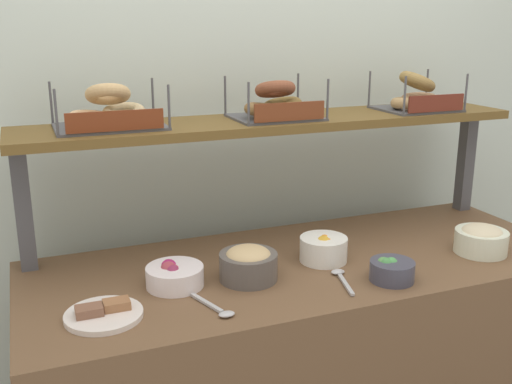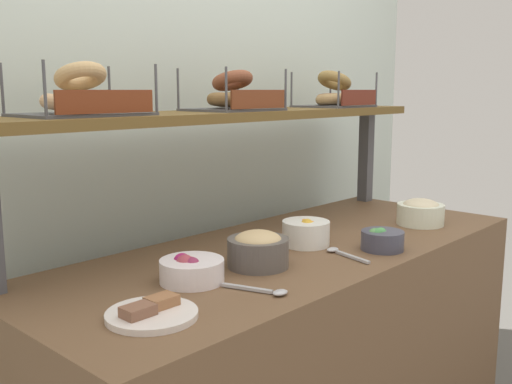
{
  "view_description": "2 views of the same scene",
  "coord_description": "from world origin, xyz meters",
  "px_view_note": "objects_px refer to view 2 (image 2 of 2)",
  "views": [
    {
      "loc": [
        -0.83,
        -1.62,
        1.6
      ],
      "look_at": [
        -0.16,
        0.06,
        1.09
      ],
      "focal_mm": 41.93,
      "sensor_mm": 36.0,
      "label": 1
    },
    {
      "loc": [
        -1.42,
        -1.16,
        1.35
      ],
      "look_at": [
        -0.16,
        0.01,
        1.05
      ],
      "focal_mm": 41.04,
      "sensor_mm": 36.0,
      "label": 2
    }
  ],
  "objects_px": {
    "bowl_veggie_mix": "(382,240)",
    "serving_spoon_by_edge": "(341,253)",
    "bagel_basket_cinnamon_raisin": "(233,96)",
    "bagel_basket_everything": "(334,95)",
    "bowl_potato_salad": "(421,212)",
    "bowl_beet_salad": "(191,269)",
    "bowl_hummus": "(258,249)",
    "serving_plate_white": "(151,313)",
    "serving_spoon_near_plate": "(265,291)",
    "bagel_basket_plain": "(82,98)",
    "bowl_fruit_salad": "(306,232)"
  },
  "relations": [
    {
      "from": "bagel_basket_cinnamon_raisin",
      "to": "serving_spoon_near_plate",
      "type": "bearing_deg",
      "value": -127.59
    },
    {
      "from": "serving_spoon_by_edge",
      "to": "bagel_basket_plain",
      "type": "bearing_deg",
      "value": 143.19
    },
    {
      "from": "bowl_veggie_mix",
      "to": "bowl_fruit_salad",
      "type": "distance_m",
      "value": 0.24
    },
    {
      "from": "bowl_potato_salad",
      "to": "serving_spoon_by_edge",
      "type": "xyz_separation_m",
      "value": [
        -0.55,
        -0.02,
        -0.04
      ]
    },
    {
      "from": "bowl_hummus",
      "to": "bagel_basket_plain",
      "type": "relative_size",
      "value": 0.52
    },
    {
      "from": "bowl_veggie_mix",
      "to": "bowl_potato_salad",
      "type": "xyz_separation_m",
      "value": [
        0.41,
        0.08,
        0.02
      ]
    },
    {
      "from": "bowl_beet_salad",
      "to": "bowl_veggie_mix",
      "type": "height_order",
      "value": "bowl_beet_salad"
    },
    {
      "from": "bowl_potato_salad",
      "to": "bagel_basket_plain",
      "type": "distance_m",
      "value": 1.29
    },
    {
      "from": "bagel_basket_cinnamon_raisin",
      "to": "bowl_hummus",
      "type": "bearing_deg",
      "value": -124.68
    },
    {
      "from": "bowl_veggie_mix",
      "to": "bagel_basket_everything",
      "type": "bearing_deg",
      "value": 50.14
    },
    {
      "from": "bowl_hummus",
      "to": "serving_spoon_near_plate",
      "type": "distance_m",
      "value": 0.23
    },
    {
      "from": "serving_plate_white",
      "to": "serving_spoon_by_edge",
      "type": "height_order",
      "value": "serving_plate_white"
    },
    {
      "from": "bowl_veggie_mix",
      "to": "serving_spoon_by_edge",
      "type": "bearing_deg",
      "value": 156.8
    },
    {
      "from": "bowl_beet_salad",
      "to": "bagel_basket_plain",
      "type": "relative_size",
      "value": 0.5
    },
    {
      "from": "bowl_beet_salad",
      "to": "serving_spoon_near_plate",
      "type": "relative_size",
      "value": 1.01
    },
    {
      "from": "serving_plate_white",
      "to": "serving_spoon_by_edge",
      "type": "relative_size",
      "value": 1.19
    },
    {
      "from": "bowl_veggie_mix",
      "to": "bagel_basket_cinnamon_raisin",
      "type": "height_order",
      "value": "bagel_basket_cinnamon_raisin"
    },
    {
      "from": "bagel_basket_cinnamon_raisin",
      "to": "bagel_basket_everything",
      "type": "distance_m",
      "value": 0.57
    },
    {
      "from": "bowl_hummus",
      "to": "serving_spoon_near_plate",
      "type": "bearing_deg",
      "value": -132.65
    },
    {
      "from": "bowl_beet_salad",
      "to": "bowl_veggie_mix",
      "type": "relative_size",
      "value": 1.26
    },
    {
      "from": "bowl_fruit_salad",
      "to": "bagel_basket_cinnamon_raisin",
      "type": "xyz_separation_m",
      "value": [
        -0.06,
        0.28,
        0.44
      ]
    },
    {
      "from": "bowl_beet_salad",
      "to": "bagel_basket_cinnamon_raisin",
      "type": "distance_m",
      "value": 0.69
    },
    {
      "from": "serving_plate_white",
      "to": "serving_spoon_near_plate",
      "type": "relative_size",
      "value": 1.22
    },
    {
      "from": "serving_spoon_near_plate",
      "to": "bagel_basket_everything",
      "type": "relative_size",
      "value": 0.61
    },
    {
      "from": "bowl_hummus",
      "to": "bagel_basket_cinnamon_raisin",
      "type": "relative_size",
      "value": 0.6
    },
    {
      "from": "serving_spoon_by_edge",
      "to": "bagel_basket_plain",
      "type": "relative_size",
      "value": 0.51
    },
    {
      "from": "bowl_veggie_mix",
      "to": "bowl_fruit_salad",
      "type": "height_order",
      "value": "bowl_fruit_salad"
    },
    {
      "from": "bowl_fruit_salad",
      "to": "bowl_potato_salad",
      "type": "bearing_deg",
      "value": -13.99
    },
    {
      "from": "serving_plate_white",
      "to": "bagel_basket_cinnamon_raisin",
      "type": "xyz_separation_m",
      "value": [
        0.67,
        0.41,
        0.47
      ]
    },
    {
      "from": "bowl_hummus",
      "to": "serving_spoon_by_edge",
      "type": "relative_size",
      "value": 1.02
    },
    {
      "from": "serving_spoon_near_plate",
      "to": "serving_plate_white",
      "type": "bearing_deg",
      "value": 164.84
    },
    {
      "from": "serving_spoon_by_edge",
      "to": "bagel_basket_cinnamon_raisin",
      "type": "height_order",
      "value": "bagel_basket_cinnamon_raisin"
    },
    {
      "from": "serving_spoon_by_edge",
      "to": "bagel_basket_everything",
      "type": "relative_size",
      "value": 0.62
    },
    {
      "from": "bowl_potato_salad",
      "to": "bagel_basket_cinnamon_raisin",
      "type": "height_order",
      "value": "bagel_basket_cinnamon_raisin"
    },
    {
      "from": "serving_spoon_near_plate",
      "to": "bagel_basket_everything",
      "type": "xyz_separation_m",
      "value": [
        0.95,
        0.48,
        0.47
      ]
    },
    {
      "from": "serving_spoon_by_edge",
      "to": "bagel_basket_cinnamon_raisin",
      "type": "distance_m",
      "value": 0.64
    },
    {
      "from": "bowl_veggie_mix",
      "to": "serving_spoon_by_edge",
      "type": "xyz_separation_m",
      "value": [
        -0.14,
        0.06,
        -0.03
      ]
    },
    {
      "from": "bowl_veggie_mix",
      "to": "bowl_hummus",
      "type": "bearing_deg",
      "value": 157.4
    },
    {
      "from": "bowl_veggie_mix",
      "to": "bagel_basket_everything",
      "type": "xyz_separation_m",
      "value": [
        0.4,
        0.48,
        0.44
      ]
    },
    {
      "from": "serving_spoon_near_plate",
      "to": "bowl_beet_salad",
      "type": "bearing_deg",
      "value": 108.71
    },
    {
      "from": "bagel_basket_cinnamon_raisin",
      "to": "bagel_basket_everything",
      "type": "relative_size",
      "value": 1.06
    },
    {
      "from": "bagel_basket_cinnamon_raisin",
      "to": "bowl_beet_salad",
      "type": "bearing_deg",
      "value": -147.25
    },
    {
      "from": "serving_spoon_by_edge",
      "to": "bagel_basket_everything",
      "type": "bearing_deg",
      "value": 38.05
    },
    {
      "from": "serving_spoon_by_edge",
      "to": "bowl_potato_salad",
      "type": "bearing_deg",
      "value": 2.2
    },
    {
      "from": "bowl_beet_salad",
      "to": "serving_spoon_by_edge",
      "type": "distance_m",
      "value": 0.5
    },
    {
      "from": "bowl_beet_salad",
      "to": "serving_spoon_near_plate",
      "type": "xyz_separation_m",
      "value": [
        0.07,
        -0.2,
        -0.03
      ]
    },
    {
      "from": "bowl_hummus",
      "to": "bowl_fruit_salad",
      "type": "height_order",
      "value": "bowl_hummus"
    },
    {
      "from": "bagel_basket_plain",
      "to": "bagel_basket_cinnamon_raisin",
      "type": "bearing_deg",
      "value": -1.88
    },
    {
      "from": "bowl_hummus",
      "to": "serving_spoon_by_edge",
      "type": "distance_m",
      "value": 0.29
    },
    {
      "from": "bowl_beet_salad",
      "to": "bowl_hummus",
      "type": "xyz_separation_m",
      "value": [
        0.22,
        -0.04,
        0.02
      ]
    }
  ]
}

